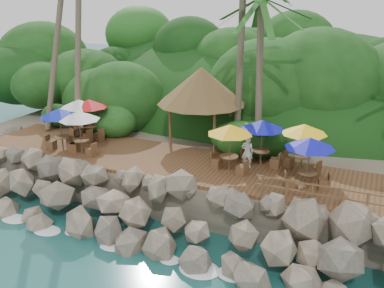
% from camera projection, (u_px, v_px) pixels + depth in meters
% --- Properties ---
extents(ground, '(140.00, 140.00, 0.00)m').
position_uv_depth(ground, '(137.00, 259.00, 19.01)').
color(ground, '#19514F').
rests_on(ground, ground).
extents(land_base, '(32.00, 25.20, 2.10)m').
position_uv_depth(land_base, '(246.00, 134.00, 32.49)').
color(land_base, gray).
rests_on(land_base, ground).
extents(jungle_hill, '(44.80, 28.00, 15.40)m').
position_uv_depth(jungle_hill, '(270.00, 121.00, 39.32)').
color(jungle_hill, '#143811').
rests_on(jungle_hill, ground).
extents(seawall, '(29.00, 4.00, 2.30)m').
position_uv_depth(seawall, '(157.00, 215.00, 20.36)').
color(seawall, gray).
rests_on(seawall, ground).
extents(terrace, '(26.00, 5.00, 0.20)m').
position_uv_depth(terrace, '(192.00, 165.00, 23.47)').
color(terrace, brown).
rests_on(terrace, land_base).
extents(jungle_foliage, '(44.00, 16.00, 12.00)m').
position_uv_depth(jungle_foliage, '(241.00, 151.00, 31.97)').
color(jungle_foliage, '#143811').
rests_on(jungle_foliage, ground).
extents(foam_line, '(25.20, 0.80, 0.06)m').
position_uv_depth(foam_line, '(140.00, 255.00, 19.26)').
color(foam_line, white).
rests_on(foam_line, ground).
extents(palapa, '(5.31, 5.31, 4.60)m').
position_uv_depth(palapa, '(201.00, 86.00, 25.72)').
color(palapa, brown).
rests_on(palapa, ground).
extents(dining_clusters, '(21.35, 4.90, 2.52)m').
position_uv_depth(dining_clusters, '(190.00, 126.00, 22.83)').
color(dining_clusters, brown).
rests_on(dining_clusters, terrace).
extents(railing, '(6.10, 0.10, 1.00)m').
position_uv_depth(railing, '(326.00, 194.00, 18.45)').
color(railing, brown).
rests_on(railing, terrace).
extents(waiter, '(0.69, 0.52, 1.71)m').
position_uv_depth(waiter, '(247.00, 152.00, 22.60)').
color(waiter, white).
rests_on(waiter, terrace).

